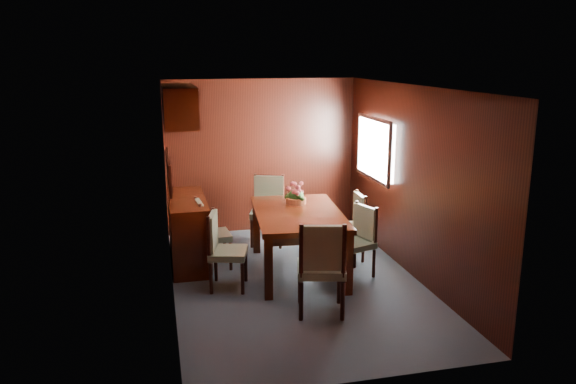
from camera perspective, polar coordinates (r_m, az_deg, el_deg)
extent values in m
plane|color=#3B4551|center=(7.09, 0.82, -9.10)|extent=(4.50, 4.50, 0.00)
cube|color=black|center=(6.52, -12.03, -0.34)|extent=(0.02, 4.50, 2.40)
cube|color=black|center=(7.22, 12.49, 1.00)|extent=(0.02, 4.50, 2.40)
cube|color=black|center=(8.87, -2.70, 3.67)|extent=(3.00, 0.02, 2.40)
cube|color=black|center=(4.65, 7.67, -5.92)|extent=(3.00, 0.02, 2.40)
cube|color=black|center=(6.54, 0.90, 10.66)|extent=(3.00, 4.50, 0.02)
cube|color=white|center=(8.15, 9.12, 4.39)|extent=(0.14, 1.10, 0.80)
cube|color=#B2B2B7|center=(8.12, 8.66, 4.38)|extent=(0.04, 1.20, 0.90)
cube|color=black|center=(7.48, -12.05, 2.10)|extent=(0.03, 1.36, 0.41)
cube|color=silver|center=(7.48, -11.91, 2.10)|extent=(0.01, 1.30, 0.35)
cube|color=#321006|center=(7.36, -11.05, 8.66)|extent=(0.40, 1.40, 0.50)
cube|color=#321006|center=(7.69, -10.10, -3.88)|extent=(0.48, 1.40, 0.90)
cube|color=#321006|center=(6.49, -2.02, -7.78)|extent=(0.11, 0.11, 0.75)
cube|color=#321006|center=(6.64, 6.15, -7.32)|extent=(0.11, 0.11, 0.75)
cube|color=#321006|center=(7.98, -3.23, -3.60)|extent=(0.11, 0.11, 0.75)
cube|color=#321006|center=(8.11, 3.42, -3.32)|extent=(0.11, 0.11, 0.75)
cube|color=black|center=(7.19, 1.02, -2.91)|extent=(1.09, 1.68, 0.11)
cube|color=#321006|center=(7.16, 1.03, -2.24)|extent=(1.24, 1.82, 0.06)
cylinder|color=black|center=(7.10, -7.34, -7.50)|extent=(0.04, 0.04, 0.38)
cylinder|color=black|center=(6.74, -7.84, -8.71)|extent=(0.04, 0.04, 0.38)
cylinder|color=black|center=(7.06, -4.32, -7.57)|extent=(0.04, 0.04, 0.38)
cylinder|color=black|center=(6.70, -4.64, -8.79)|extent=(0.04, 0.04, 0.38)
cube|color=slate|center=(6.81, -6.09, -6.18)|extent=(0.53, 0.55, 0.08)
cylinder|color=black|center=(6.94, -7.55, -3.61)|extent=(0.04, 0.04, 0.51)
cylinder|color=black|center=(6.57, -8.06, -4.63)|extent=(0.04, 0.04, 0.51)
cube|color=slate|center=(6.74, -7.64, -3.95)|extent=(0.16, 0.41, 0.43)
cylinder|color=black|center=(7.72, -9.13, -5.83)|extent=(0.04, 0.04, 0.37)
cylinder|color=black|center=(7.36, -8.64, -6.80)|extent=(0.04, 0.04, 0.37)
cylinder|color=black|center=(7.78, -6.46, -5.58)|extent=(0.04, 0.04, 0.37)
cylinder|color=black|center=(7.43, -5.84, -6.53)|extent=(0.04, 0.04, 0.37)
cube|color=slate|center=(7.49, -7.58, -4.41)|extent=(0.46, 0.48, 0.08)
cylinder|color=black|center=(7.57, -9.34, -2.31)|extent=(0.04, 0.04, 0.50)
cylinder|color=black|center=(7.20, -8.85, -3.12)|extent=(0.04, 0.04, 0.50)
cube|color=slate|center=(7.38, -8.96, -2.55)|extent=(0.09, 0.41, 0.42)
cylinder|color=black|center=(7.24, 8.71, -7.18)|extent=(0.04, 0.04, 0.37)
cylinder|color=black|center=(7.51, 6.80, -6.34)|extent=(0.04, 0.04, 0.37)
cylinder|color=black|center=(7.02, 6.48, -7.79)|extent=(0.04, 0.04, 0.37)
cylinder|color=black|center=(7.30, 4.60, -6.89)|extent=(0.04, 0.04, 0.37)
cube|color=slate|center=(7.18, 6.70, -5.24)|extent=(0.54, 0.55, 0.08)
cylinder|color=black|center=(7.09, 8.91, -3.49)|extent=(0.04, 0.04, 0.49)
cylinder|color=black|center=(7.36, 6.96, -2.76)|extent=(0.04, 0.04, 0.49)
cube|color=slate|center=(7.21, 7.81, -3.00)|extent=(0.19, 0.39, 0.42)
cylinder|color=black|center=(7.73, 7.64, -5.77)|extent=(0.04, 0.04, 0.37)
cylinder|color=black|center=(8.07, 6.80, -4.88)|extent=(0.04, 0.04, 0.37)
cylinder|color=black|center=(7.62, 5.03, -5.97)|extent=(0.04, 0.04, 0.37)
cylinder|color=black|center=(7.97, 4.29, -5.06)|extent=(0.04, 0.04, 0.37)
cube|color=slate|center=(7.77, 5.98, -3.71)|extent=(0.44, 0.46, 0.08)
cylinder|color=black|center=(7.58, 7.83, -2.25)|extent=(0.04, 0.04, 0.50)
cylinder|color=black|center=(7.93, 6.96, -1.50)|extent=(0.04, 0.04, 0.50)
cube|color=slate|center=(7.74, 7.26, -1.74)|extent=(0.08, 0.40, 0.42)
cylinder|color=black|center=(6.06, 1.32, -11.04)|extent=(0.05, 0.05, 0.43)
cylinder|color=black|center=(6.08, 5.57, -10.99)|extent=(0.05, 0.05, 0.43)
cylinder|color=black|center=(6.44, 1.24, -9.47)|extent=(0.05, 0.05, 0.43)
cylinder|color=black|center=(6.46, 5.22, -9.43)|extent=(0.05, 0.05, 0.43)
cube|color=slate|center=(6.15, 3.37, -7.81)|extent=(0.61, 0.59, 0.09)
cylinder|color=black|center=(5.83, 1.36, -6.00)|extent=(0.05, 0.05, 0.57)
cylinder|color=black|center=(5.86, 5.71, -5.97)|extent=(0.05, 0.05, 0.57)
cube|color=slate|center=(5.85, 3.53, -5.71)|extent=(0.47, 0.17, 0.49)
cylinder|color=black|center=(8.56, -0.51, -3.55)|extent=(0.05, 0.05, 0.41)
cylinder|color=black|center=(8.61, -3.29, -3.47)|extent=(0.05, 0.05, 0.41)
cylinder|color=black|center=(8.18, -0.79, -4.38)|extent=(0.05, 0.05, 0.41)
cylinder|color=black|center=(8.24, -3.70, -4.29)|extent=(0.05, 0.05, 0.41)
cube|color=slate|center=(8.32, -2.09, -2.16)|extent=(0.60, 0.59, 0.08)
cylinder|color=black|center=(8.42, -0.51, -0.02)|extent=(0.05, 0.05, 0.55)
cylinder|color=black|center=(8.48, -3.33, 0.04)|extent=(0.05, 0.05, 0.55)
cube|color=slate|center=(8.42, -1.94, 0.11)|extent=(0.44, 0.20, 0.46)
cylinder|color=#C2693B|center=(7.51, 0.81, -0.89)|extent=(0.27, 0.27, 0.08)
sphere|color=#26531B|center=(7.50, 0.81, -0.42)|extent=(0.21, 0.21, 0.21)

